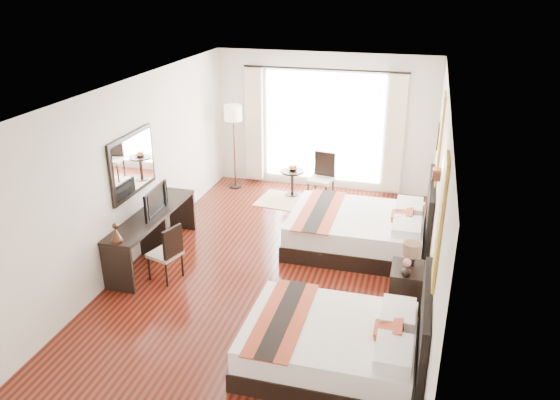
% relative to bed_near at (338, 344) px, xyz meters
% --- Properties ---
extents(floor, '(4.50, 7.50, 0.01)m').
position_rel_bed_near_xyz_m(floor, '(-1.28, 1.84, -0.30)').
color(floor, '#3B0A0A').
rests_on(floor, ground).
extents(ceiling, '(4.50, 7.50, 0.02)m').
position_rel_bed_near_xyz_m(ceiling, '(-1.28, 1.84, 2.49)').
color(ceiling, white).
rests_on(ceiling, wall_headboard).
extents(wall_headboard, '(0.01, 7.50, 2.80)m').
position_rel_bed_near_xyz_m(wall_headboard, '(0.96, 1.84, 1.10)').
color(wall_headboard, silver).
rests_on(wall_headboard, floor).
extents(wall_desk, '(0.01, 7.50, 2.80)m').
position_rel_bed_near_xyz_m(wall_desk, '(-3.53, 1.84, 1.10)').
color(wall_desk, silver).
rests_on(wall_desk, floor).
extents(wall_window, '(4.50, 0.01, 2.80)m').
position_rel_bed_near_xyz_m(wall_window, '(-1.28, 5.58, 1.10)').
color(wall_window, silver).
rests_on(wall_window, floor).
extents(wall_entry, '(4.50, 0.01, 2.80)m').
position_rel_bed_near_xyz_m(wall_entry, '(-1.28, -1.91, 1.10)').
color(wall_entry, silver).
rests_on(wall_entry, floor).
extents(window_glass, '(2.40, 0.02, 2.20)m').
position_rel_bed_near_xyz_m(window_glass, '(-1.28, 5.57, 1.00)').
color(window_glass, white).
rests_on(window_glass, wall_window).
extents(sheer_curtain, '(2.30, 0.02, 2.10)m').
position_rel_bed_near_xyz_m(sheer_curtain, '(-1.28, 5.51, 1.00)').
color(sheer_curtain, white).
rests_on(sheer_curtain, wall_window).
extents(drape_left, '(0.35, 0.14, 2.35)m').
position_rel_bed_near_xyz_m(drape_left, '(-2.73, 5.47, 0.98)').
color(drape_left, beige).
rests_on(drape_left, floor).
extents(drape_right, '(0.35, 0.14, 2.35)m').
position_rel_bed_near_xyz_m(drape_right, '(0.17, 5.47, 0.98)').
color(drape_right, beige).
rests_on(drape_right, floor).
extents(art_panel_near, '(0.03, 0.50, 1.35)m').
position_rel_bed_near_xyz_m(art_panel_near, '(0.95, 0.00, 1.65)').
color(art_panel_near, brown).
rests_on(art_panel_near, wall_headboard).
extents(art_panel_far, '(0.03, 0.50, 1.35)m').
position_rel_bed_near_xyz_m(art_panel_far, '(0.95, 3.01, 1.65)').
color(art_panel_far, brown).
rests_on(art_panel_far, wall_headboard).
extents(wall_sconce, '(0.10, 0.14, 0.14)m').
position_rel_bed_near_xyz_m(wall_sconce, '(0.91, 1.51, 1.62)').
color(wall_sconce, '#442518').
rests_on(wall_sconce, wall_headboard).
extents(mirror_frame, '(0.04, 1.25, 0.95)m').
position_rel_bed_near_xyz_m(mirror_frame, '(-3.50, 1.83, 1.25)').
color(mirror_frame, black).
rests_on(mirror_frame, wall_desk).
extents(mirror_glass, '(0.01, 1.12, 0.82)m').
position_rel_bed_near_xyz_m(mirror_glass, '(-3.48, 1.83, 1.25)').
color(mirror_glass, white).
rests_on(mirror_glass, mirror_frame).
extents(bed_near, '(2.05, 1.60, 1.15)m').
position_rel_bed_near_xyz_m(bed_near, '(0.00, 0.00, 0.00)').
color(bed_near, black).
rests_on(bed_near, floor).
extents(bed_far, '(2.26, 1.76, 1.27)m').
position_rel_bed_near_xyz_m(bed_far, '(-0.10, 3.01, 0.03)').
color(bed_far, black).
rests_on(bed_far, floor).
extents(nightstand, '(0.47, 0.58, 0.56)m').
position_rel_bed_near_xyz_m(nightstand, '(0.70, 1.51, -0.02)').
color(nightstand, black).
rests_on(nightstand, floor).
extents(table_lamp, '(0.24, 0.24, 0.38)m').
position_rel_bed_near_xyz_m(table_lamp, '(0.71, 1.62, 0.46)').
color(table_lamp, black).
rests_on(table_lamp, nightstand).
extents(vase, '(0.14, 0.14, 0.13)m').
position_rel_bed_near_xyz_m(vase, '(0.67, 1.31, 0.27)').
color(vase, black).
rests_on(vase, nightstand).
extents(console_desk, '(0.50, 2.20, 0.76)m').
position_rel_bed_near_xyz_m(console_desk, '(-3.27, 1.83, 0.08)').
color(console_desk, black).
rests_on(console_desk, floor).
extents(television, '(0.13, 0.76, 0.44)m').
position_rel_bed_near_xyz_m(television, '(-3.25, 1.85, 0.67)').
color(television, black).
rests_on(television, console_desk).
extents(bronze_figurine, '(0.19, 0.19, 0.25)m').
position_rel_bed_near_xyz_m(bronze_figurine, '(-3.27, 0.83, 0.58)').
color(bronze_figurine, '#442518').
rests_on(bronze_figurine, console_desk).
extents(desk_chair, '(0.50, 0.50, 0.87)m').
position_rel_bed_near_xyz_m(desk_chair, '(-2.77, 1.26, -0.03)').
color(desk_chair, '#B6A78C').
rests_on(desk_chair, floor).
extents(floor_lamp, '(0.35, 0.35, 1.76)m').
position_rel_bed_near_xyz_m(floor_lamp, '(-3.04, 5.07, 1.19)').
color(floor_lamp, black).
rests_on(floor_lamp, floor).
extents(side_table, '(0.46, 0.46, 0.53)m').
position_rel_bed_near_xyz_m(side_table, '(-1.77, 4.93, -0.03)').
color(side_table, black).
rests_on(side_table, floor).
extents(fruit_bowl, '(0.25, 0.25, 0.05)m').
position_rel_bed_near_xyz_m(fruit_bowl, '(-1.76, 4.95, 0.26)').
color(fruit_bowl, '#492D1A').
rests_on(fruit_bowl, side_table).
extents(window_chair, '(0.52, 0.52, 0.97)m').
position_rel_bed_near_xyz_m(window_chair, '(-1.15, 4.80, -0.01)').
color(window_chair, '#B6A78C').
rests_on(window_chair, floor).
extents(jute_rug, '(1.41, 1.04, 0.01)m').
position_rel_bed_near_xyz_m(jute_rug, '(-1.70, 4.58, -0.29)').
color(jute_rug, tan).
rests_on(jute_rug, floor).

